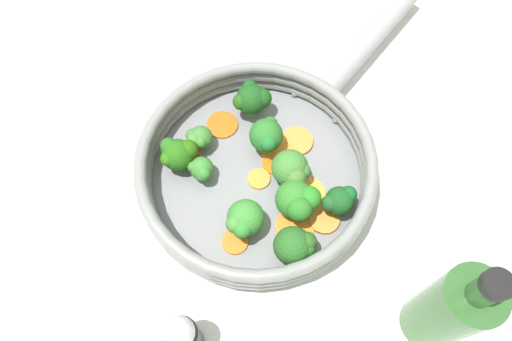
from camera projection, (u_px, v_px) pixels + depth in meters
name	position (u px, v px, depth m)	size (l,w,h in m)	color
ground_plane	(256.00, 181.00, 0.64)	(4.00, 4.00, 0.00)	white
skillet	(256.00, 178.00, 0.63)	(0.27, 0.27, 0.02)	gray
skillet_rim_wall	(256.00, 167.00, 0.60)	(0.29, 0.29, 0.05)	gray
skillet_handle	(369.00, 42.00, 0.70)	(0.03, 0.03, 0.24)	#999B9E
skillet_rivet_left	(336.00, 120.00, 0.66)	(0.01, 0.01, 0.01)	gray
skillet_rivet_right	(295.00, 94.00, 0.67)	(0.01, 0.01, 0.01)	gray
carrot_slice_0	(222.00, 125.00, 0.66)	(0.04, 0.04, 0.00)	orange
carrot_slice_1	(324.00, 219.00, 0.60)	(0.04, 0.04, 0.01)	orange
carrot_slice_2	(276.00, 162.00, 0.63)	(0.04, 0.04, 0.00)	orange
carrot_slice_3	(297.00, 141.00, 0.64)	(0.04, 0.04, 0.01)	orange
carrot_slice_4	(294.00, 227.00, 0.59)	(0.05, 0.05, 0.00)	orange
carrot_slice_5	(275.00, 150.00, 0.64)	(0.04, 0.04, 0.01)	orange
carrot_slice_6	(260.00, 178.00, 0.62)	(0.03, 0.03, 0.00)	orange
carrot_slice_7	(307.00, 194.00, 0.61)	(0.05, 0.05, 0.01)	gold
carrot_slice_8	(235.00, 242.00, 0.59)	(0.03, 0.03, 0.00)	orange
carrot_slice_9	(190.00, 150.00, 0.64)	(0.03, 0.03, 0.00)	orange
broccoli_floret_0	(202.00, 170.00, 0.61)	(0.03, 0.03, 0.03)	#78A65D
broccoli_floret_1	(178.00, 154.00, 0.61)	(0.04, 0.05, 0.05)	#6E874E
broccoli_floret_2	(291.00, 170.00, 0.60)	(0.05, 0.05, 0.05)	#81AF60
broccoli_floret_3	(252.00, 99.00, 0.64)	(0.04, 0.05, 0.05)	#789C53
broccoli_floret_4	(267.00, 135.00, 0.61)	(0.04, 0.04, 0.05)	#769E60
broccoli_floret_5	(339.00, 201.00, 0.58)	(0.03, 0.04, 0.05)	#6DA054
broccoli_floret_6	(298.00, 201.00, 0.58)	(0.05, 0.05, 0.05)	#5D9355
broccoli_floret_7	(295.00, 246.00, 0.56)	(0.04, 0.05, 0.05)	#89A95D
broccoli_floret_8	(244.00, 220.00, 0.57)	(0.04, 0.05, 0.05)	#6B8650
broccoli_floret_9	(199.00, 138.00, 0.62)	(0.03, 0.04, 0.04)	#74A258
salt_shaker	(182.00, 337.00, 0.51)	(0.04, 0.04, 0.09)	#333338
oil_bottle	(450.00, 309.00, 0.49)	(0.06, 0.06, 0.19)	#2D5B28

